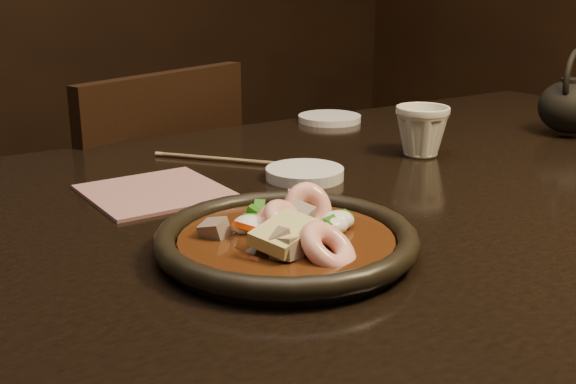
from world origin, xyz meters
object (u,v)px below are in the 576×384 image
tea_cup (422,129)px  teapot (571,104)px  table (358,252)px  plate (286,241)px  chair (133,262)px

tea_cup → teapot: 0.31m
table → teapot: 0.54m
plate → tea_cup: tea_cup is taller
chair → tea_cup: (0.29, -0.50, 0.33)m
table → teapot: bearing=8.7°
tea_cup → chair: bearing=119.8°
table → plate: (-0.18, -0.11, 0.09)m
table → tea_cup: (0.20, 0.11, 0.12)m
table → tea_cup: 0.26m
table → plate: 0.23m
chair → teapot: teapot is taller
teapot → plate: bearing=173.7°
tea_cup → teapot: bearing=-5.5°
chair → table: bearing=78.0°
plate → tea_cup: (0.39, 0.22, 0.03)m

